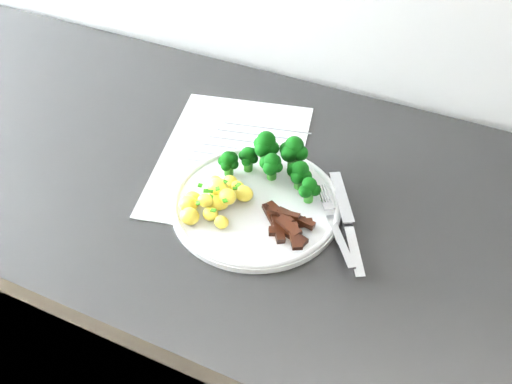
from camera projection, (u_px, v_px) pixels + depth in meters
The scene contains 8 objects.
counter at pixel (247, 343), 1.18m from camera, with size 2.40×0.60×0.90m.
recipe_paper at pixel (231, 158), 0.91m from camera, with size 0.29×0.36×0.00m.
plate at pixel (256, 203), 0.83m from camera, with size 0.25×0.25×0.01m.
broccoli at pixel (277, 160), 0.84m from camera, with size 0.17×0.09×0.07m.
potatoes at pixel (216, 197), 0.82m from camera, with size 0.09×0.11×0.04m.
beef_strips at pixel (286, 224), 0.79m from camera, with size 0.09×0.07×0.02m.
fork at pixel (336, 228), 0.78m from camera, with size 0.10×0.14×0.01m.
knife at pixel (350, 234), 0.79m from camera, with size 0.11×0.18×0.02m.
Camera 1 is at (0.15, 1.10, 1.50)m, focal length 39.91 mm.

